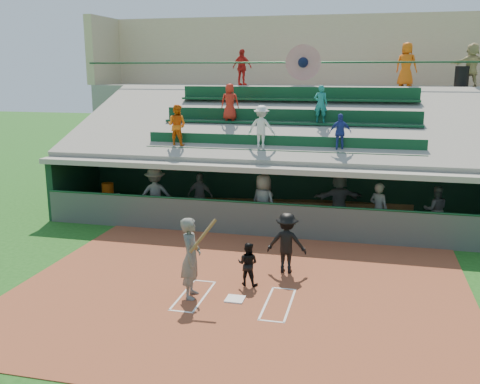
% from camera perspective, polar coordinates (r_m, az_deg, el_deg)
% --- Properties ---
extents(ground, '(100.00, 100.00, 0.00)m').
position_cam_1_polar(ground, '(12.82, -0.53, -11.48)').
color(ground, '#184D15').
rests_on(ground, ground).
extents(dirt_slab, '(11.00, 9.00, 0.02)m').
position_cam_1_polar(dirt_slab, '(13.26, 0.00, -10.58)').
color(dirt_slab, brown).
rests_on(dirt_slab, ground).
extents(home_plate, '(0.43, 0.43, 0.03)m').
position_cam_1_polar(home_plate, '(12.80, -0.53, -11.34)').
color(home_plate, silver).
rests_on(home_plate, dirt_slab).
extents(batters_box_chalk, '(2.65, 1.85, 0.01)m').
position_cam_1_polar(batters_box_chalk, '(12.81, -0.53, -11.39)').
color(batters_box_chalk, silver).
rests_on(batters_box_chalk, dirt_slab).
extents(dugout_floor, '(16.00, 3.50, 0.04)m').
position_cam_1_polar(dugout_floor, '(19.04, 4.41, -3.22)').
color(dugout_floor, gray).
rests_on(dugout_floor, ground).
extents(concourse_slab, '(20.00, 3.00, 4.60)m').
position_cam_1_polar(concourse_slab, '(25.16, 6.98, 5.97)').
color(concourse_slab, gray).
rests_on(concourse_slab, ground).
extents(grandstand, '(20.40, 10.40, 7.80)m').
position_cam_1_polar(grandstand, '(22.22, 6.04, 4.99)').
color(grandstand, '#4C504B').
rests_on(grandstand, ground).
extents(batter_at_plate, '(0.91, 0.80, 1.95)m').
position_cam_1_polar(batter_at_plate, '(12.66, -5.24, -6.98)').
color(batter_at_plate, '#52544F').
rests_on(batter_at_plate, dirt_slab).
extents(catcher, '(0.58, 0.48, 1.10)m').
position_cam_1_polar(catcher, '(13.44, 0.84, -7.66)').
color(catcher, black).
rests_on(catcher, dirt_slab).
extents(home_umpire, '(1.05, 0.61, 1.62)m').
position_cam_1_polar(home_umpire, '(14.24, 5.00, -5.41)').
color(home_umpire, black).
rests_on(home_umpire, dirt_slab).
extents(dugout_bench, '(16.02, 2.93, 0.48)m').
position_cam_1_polar(dugout_bench, '(20.08, 4.33, -1.59)').
color(dugout_bench, olive).
rests_on(dugout_bench, dugout_floor).
extents(white_table, '(0.85, 0.69, 0.68)m').
position_cam_1_polar(white_table, '(20.74, -13.89, -1.19)').
color(white_table, silver).
rests_on(white_table, dugout_floor).
extents(water_cooler, '(0.44, 0.44, 0.44)m').
position_cam_1_polar(water_cooler, '(20.63, -13.93, 0.32)').
color(water_cooler, '#C5500B').
rests_on(water_cooler, white_table).
extents(dugout_player_a, '(1.44, 1.16, 1.94)m').
position_cam_1_polar(dugout_player_a, '(19.04, -9.02, -0.26)').
color(dugout_player_a, '#51544F').
rests_on(dugout_player_a, dugout_floor).
extents(dugout_player_b, '(0.98, 0.47, 1.62)m').
position_cam_1_polar(dugout_player_b, '(19.36, -4.27, -0.39)').
color(dugout_player_b, '#50524E').
rests_on(dugout_player_b, dugout_floor).
extents(dugout_player_c, '(1.11, 0.97, 1.90)m').
position_cam_1_polar(dugout_player_c, '(17.76, 2.50, -1.12)').
color(dugout_player_c, '#5A5D58').
rests_on(dugout_player_c, dugout_floor).
extents(dugout_player_d, '(1.77, 1.05, 1.82)m').
position_cam_1_polar(dugout_player_d, '(18.72, 10.51, -0.73)').
color(dugout_player_d, '#535651').
rests_on(dugout_player_d, dugout_floor).
extents(dugout_player_e, '(0.77, 0.71, 1.77)m').
position_cam_1_polar(dugout_player_e, '(17.66, 14.55, -1.85)').
color(dugout_player_e, '#535550').
rests_on(dugout_player_e, dugout_floor).
extents(dugout_player_f, '(0.81, 0.65, 1.58)m').
position_cam_1_polar(dugout_player_f, '(18.61, 20.12, -1.78)').
color(dugout_player_f, '#52544F').
rests_on(dugout_player_f, dugout_floor).
extents(trash_bin, '(0.56, 0.56, 0.84)m').
position_cam_1_polar(trash_bin, '(24.25, 22.58, 11.30)').
color(trash_bin, black).
rests_on(trash_bin, concourse_slab).
extents(concourse_staff_a, '(1.01, 0.64, 1.60)m').
position_cam_1_polar(concourse_staff_a, '(24.56, 0.23, 13.15)').
color(concourse_staff_a, red).
rests_on(concourse_staff_a, concourse_slab).
extents(concourse_staff_b, '(1.04, 0.86, 1.83)m').
position_cam_1_polar(concourse_staff_b, '(24.24, 17.32, 12.86)').
color(concourse_staff_b, '#DE5A0D').
rests_on(concourse_staff_b, concourse_slab).
extents(concourse_staff_c, '(1.72, 1.01, 1.77)m').
position_cam_1_polar(concourse_staff_c, '(24.37, 23.45, 12.32)').
color(concourse_staff_c, tan).
rests_on(concourse_staff_c, concourse_slab).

